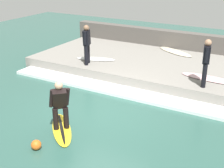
% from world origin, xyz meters
% --- Properties ---
extents(ground_plane, '(28.00, 28.00, 0.00)m').
position_xyz_m(ground_plane, '(0.00, 0.00, 0.00)').
color(ground_plane, '#2D564C').
extents(concrete_ledge, '(4.40, 9.97, 0.45)m').
position_xyz_m(concrete_ledge, '(4.15, 0.00, 0.22)').
color(concrete_ledge, gray).
rests_on(concrete_ledge, ground_plane).
extents(back_wall, '(0.50, 10.47, 1.21)m').
position_xyz_m(back_wall, '(6.60, 0.00, 0.61)').
color(back_wall, '#544F49').
rests_on(back_wall, ground_plane).
extents(wave_foam_crest, '(0.80, 9.47, 0.11)m').
position_xyz_m(wave_foam_crest, '(1.55, 0.00, 0.05)').
color(wave_foam_crest, white).
rests_on(wave_foam_crest, ground_plane).
extents(surfboard_riding, '(1.63, 1.59, 0.07)m').
position_xyz_m(surfboard_riding, '(-1.49, 0.40, 0.03)').
color(surfboard_riding, yellow).
rests_on(surfboard_riding, ground_plane).
extents(surfer_riding, '(0.53, 0.53, 1.35)m').
position_xyz_m(surfer_riding, '(-1.49, 0.40, 0.81)').
color(surfer_riding, black).
rests_on(surfer_riding, surfboard_riding).
extents(surfer_waiting_near, '(0.51, 0.29, 1.55)m').
position_xyz_m(surfer_waiting_near, '(2.49, -2.37, 1.32)').
color(surfer_waiting_near, black).
rests_on(surfer_waiting_near, concrete_ledge).
extents(surfboard_waiting_near, '(0.76, 2.04, 0.06)m').
position_xyz_m(surfboard_waiting_near, '(3.19, -2.40, 0.48)').
color(surfboard_waiting_near, beige).
rests_on(surfboard_waiting_near, concrete_ledge).
extents(surfer_waiting_far, '(0.50, 0.35, 1.54)m').
position_xyz_m(surfer_waiting_far, '(2.52, 2.21, 1.31)').
color(surfer_waiting_far, black).
rests_on(surfer_waiting_far, concrete_ledge).
extents(surfboard_waiting_far, '(0.99, 1.69, 0.06)m').
position_xyz_m(surfboard_waiting_far, '(3.16, 2.22, 0.48)').
color(surfboard_waiting_far, white).
rests_on(surfboard_waiting_far, concrete_ledge).
extents(surfboard_spare, '(1.42, 1.97, 0.06)m').
position_xyz_m(surfboard_spare, '(5.82, -0.29, 0.48)').
color(surfboard_spare, beige).
rests_on(surfboard_spare, concrete_ledge).
extents(marker_buoy, '(0.25, 0.25, 0.25)m').
position_xyz_m(marker_buoy, '(-2.52, 0.36, 0.13)').
color(marker_buoy, orange).
rests_on(marker_buoy, ground_plane).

